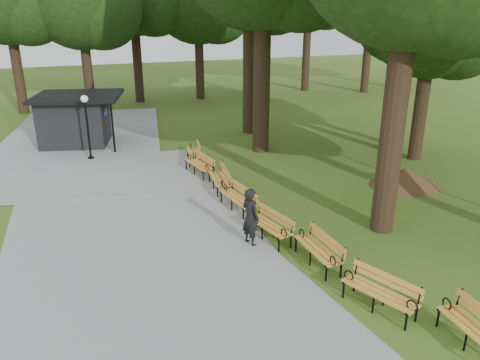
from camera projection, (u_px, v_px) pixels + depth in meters
name	position (u px, v px, depth m)	size (l,w,h in m)	color
ground	(282.00, 251.00, 13.46)	(100.00, 100.00, 0.00)	#395A19
path	(126.00, 229.00, 14.76)	(12.00, 38.00, 0.06)	#949496
person	(250.00, 217.00, 13.56)	(0.64, 0.42, 1.77)	black
kiosk	(75.00, 120.00, 23.52)	(4.07, 3.54, 2.55)	black
lamp_post	(86.00, 113.00, 20.85)	(0.32, 0.32, 2.95)	black
dirt_mound	(405.00, 177.00, 18.28)	(2.41, 2.41, 0.75)	#47301C
bench_0	(476.00, 331.00, 9.48)	(1.90, 0.64, 0.88)	gold
bench_1	(379.00, 293.00, 10.73)	(1.90, 0.64, 0.88)	gold
bench_2	(318.00, 250.00, 12.65)	(1.90, 0.64, 0.88)	gold
bench_3	(268.00, 225.00, 14.05)	(1.90, 0.64, 0.88)	gold
bench_4	(237.00, 198.00, 16.03)	(1.90, 0.64, 0.88)	gold
bench_5	(219.00, 179.00, 17.87)	(1.90, 0.64, 0.88)	gold
bench_6	(199.00, 165.00, 19.47)	(1.90, 0.64, 0.88)	gold
bench_7	(193.00, 153.00, 21.05)	(1.90, 0.64, 0.88)	gold
lawn_tree_1	(434.00, 11.00, 19.46)	(5.59, 5.59, 9.26)	black
lawn_tree_5	(406.00, 12.00, 21.81)	(4.90, 4.90, 8.87)	black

